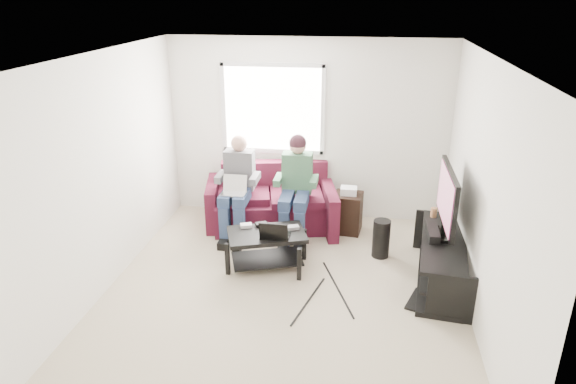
{
  "coord_description": "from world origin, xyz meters",
  "views": [
    {
      "loc": [
        0.79,
        -4.88,
        3.2
      ],
      "look_at": [
        -0.03,
        0.6,
        1.0
      ],
      "focal_mm": 32.0,
      "sensor_mm": 36.0,
      "label": 1
    }
  ],
  "objects": [
    {
      "name": "floor",
      "position": [
        0.0,
        0.0,
        0.0
      ],
      "size": [
        4.5,
        4.5,
        0.0
      ],
      "primitive_type": "plane",
      "color": "#C2B296",
      "rests_on": "ground"
    },
    {
      "name": "ceiling",
      "position": [
        0.0,
        0.0,
        2.6
      ],
      "size": [
        4.5,
        4.5,
        0.0
      ],
      "primitive_type": "plane",
      "rotation": [
        3.14,
        0.0,
        0.0
      ],
      "color": "white",
      "rests_on": "wall_back"
    },
    {
      "name": "wall_back",
      "position": [
        0.0,
        2.25,
        1.3
      ],
      "size": [
        4.5,
        0.0,
        4.5
      ],
      "primitive_type": "plane",
      "rotation": [
        1.57,
        0.0,
        0.0
      ],
      "color": "white",
      "rests_on": "floor"
    },
    {
      "name": "wall_front",
      "position": [
        0.0,
        -2.25,
        1.3
      ],
      "size": [
        4.5,
        0.0,
        4.5
      ],
      "primitive_type": "plane",
      "rotation": [
        -1.57,
        0.0,
        0.0
      ],
      "color": "white",
      "rests_on": "floor"
    },
    {
      "name": "wall_left",
      "position": [
        -2.0,
        0.0,
        1.3
      ],
      "size": [
        0.0,
        4.5,
        4.5
      ],
      "primitive_type": "plane",
      "rotation": [
        1.57,
        0.0,
        1.57
      ],
      "color": "white",
      "rests_on": "floor"
    },
    {
      "name": "wall_right",
      "position": [
        2.0,
        0.0,
        1.3
      ],
      "size": [
        0.0,
        4.5,
        4.5
      ],
      "primitive_type": "plane",
      "rotation": [
        1.57,
        0.0,
        -1.57
      ],
      "color": "white",
      "rests_on": "floor"
    },
    {
      "name": "window",
      "position": [
        -0.5,
        2.23,
        1.6
      ],
      "size": [
        1.48,
        0.04,
        1.28
      ],
      "color": "white",
      "rests_on": "wall_back"
    },
    {
      "name": "sofa",
      "position": [
        -0.46,
        1.78,
        0.32
      ],
      "size": [
        2.03,
        1.18,
        0.87
      ],
      "color": "#4D1325",
      "rests_on": "floor"
    },
    {
      "name": "person_left",
      "position": [
        -0.86,
        1.45,
        0.75
      ],
      "size": [
        0.4,
        0.71,
        1.36
      ],
      "color": "navy",
      "rests_on": "sofa"
    },
    {
      "name": "person_right",
      "position": [
        -0.06,
        1.47,
        0.81
      ],
      "size": [
        0.4,
        0.71,
        1.4
      ],
      "color": "navy",
      "rests_on": "sofa"
    },
    {
      "name": "laptop_silver",
      "position": [
        -0.86,
        1.25,
        0.73
      ],
      "size": [
        0.36,
        0.28,
        0.24
      ],
      "primitive_type": null,
      "rotation": [
        0.0,
        0.0,
        0.2
      ],
      "color": "silver",
      "rests_on": "person_left"
    },
    {
      "name": "coffee_table",
      "position": [
        -0.29,
        0.58,
        0.34
      ],
      "size": [
        1.05,
        0.83,
        0.46
      ],
      "color": "black",
      "rests_on": "floor"
    },
    {
      "name": "laptop_black",
      "position": [
        -0.17,
        0.5,
        0.58
      ],
      "size": [
        0.4,
        0.34,
        0.24
      ],
      "primitive_type": null,
      "rotation": [
        0.0,
        0.0,
        0.34
      ],
      "color": "black",
      "rests_on": "coffee_table"
    },
    {
      "name": "controller_a",
      "position": [
        -0.57,
        0.7,
        0.48
      ],
      "size": [
        0.16,
        0.13,
        0.04
      ],
      "primitive_type": "cube",
      "rotation": [
        0.0,
        0.0,
        0.34
      ],
      "color": "silver",
      "rests_on": "coffee_table"
    },
    {
      "name": "controller_b",
      "position": [
        -0.39,
        0.76,
        0.48
      ],
      "size": [
        0.17,
        0.14,
        0.04
      ],
      "primitive_type": "cube",
      "rotation": [
        0.0,
        0.0,
        0.44
      ],
      "color": "black",
      "rests_on": "coffee_table"
    },
    {
      "name": "controller_c",
      "position": [
        0.01,
        0.73,
        0.48
      ],
      "size": [
        0.16,
        0.13,
        0.04
      ],
      "primitive_type": "cube",
      "rotation": [
        0.0,
        0.0,
        0.36
      ],
      "color": "gray",
      "rests_on": "coffee_table"
    },
    {
      "name": "tv_stand",
      "position": [
        1.77,
        0.55,
        0.24
      ],
      "size": [
        0.67,
        1.67,
        0.54
      ],
      "color": "black",
      "rests_on": "floor"
    },
    {
      "name": "tv",
      "position": [
        1.77,
        0.65,
        1.0
      ],
      "size": [
        0.12,
        1.1,
        0.81
      ],
      "color": "black",
      "rests_on": "tv_stand"
    },
    {
      "name": "soundbar",
      "position": [
        1.65,
        0.65,
        0.59
      ],
      "size": [
        0.12,
        0.5,
        0.1
      ],
      "primitive_type": "cube",
      "color": "black",
      "rests_on": "tv_stand"
    },
    {
      "name": "drink_cup",
      "position": [
        1.72,
        1.18,
        0.6
      ],
      "size": [
        0.08,
        0.08,
        0.12
      ],
      "primitive_type": "cylinder",
      "color": "#AF764B",
      "rests_on": "tv_stand"
    },
    {
      "name": "console_white",
      "position": [
        1.77,
        0.15,
        0.31
      ],
      "size": [
        0.3,
        0.22,
        0.06
      ],
      "primitive_type": "cube",
      "color": "silver",
      "rests_on": "tv_stand"
    },
    {
      "name": "console_grey",
      "position": [
        1.77,
        0.85,
        0.32
      ],
      "size": [
        0.34,
        0.26,
        0.08
      ],
      "primitive_type": "cube",
      "color": "gray",
      "rests_on": "tv_stand"
    },
    {
      "name": "console_black",
      "position": [
        1.77,
        0.5,
        0.32
      ],
      "size": [
        0.38,
        0.3,
        0.07
      ],
      "primitive_type": "cube",
      "color": "black",
      "rests_on": "tv_stand"
    },
    {
      "name": "subwoofer",
      "position": [
        1.09,
        1.05,
        0.25
      ],
      "size": [
        0.22,
        0.22,
        0.5
      ],
      "primitive_type": "cylinder",
      "color": "black",
      "rests_on": "floor"
    },
    {
      "name": "keyboard_floor",
      "position": [
        1.48,
        0.08,
        0.01
      ],
      "size": [
        0.3,
        0.47,
        0.03
      ],
      "primitive_type": "cube",
      "rotation": [
        0.0,
        0.0,
        -0.35
      ],
      "color": "black",
      "rests_on": "floor"
    },
    {
      "name": "end_table",
      "position": [
        0.64,
        1.73,
        0.3
      ],
      "size": [
        0.38,
        0.38,
        0.66
      ],
      "color": "black",
      "rests_on": "floor"
    }
  ]
}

